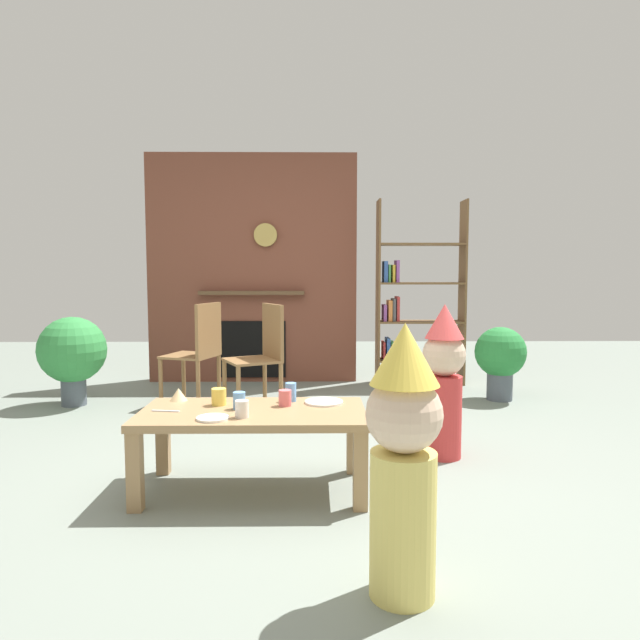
% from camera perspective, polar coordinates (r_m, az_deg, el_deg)
% --- Properties ---
extents(ground_plane, '(12.00, 12.00, 0.00)m').
position_cam_1_polar(ground_plane, '(3.57, -2.40, -14.08)').
color(ground_plane, gray).
extents(brick_fireplace_feature, '(2.20, 0.28, 2.40)m').
position_cam_1_polar(brick_fireplace_feature, '(6.01, -6.87, 5.13)').
color(brick_fireplace_feature, brown).
rests_on(brick_fireplace_feature, ground_plane).
extents(bookshelf, '(0.90, 0.28, 1.90)m').
position_cam_1_polar(bookshelf, '(5.87, 9.41, 1.96)').
color(bookshelf, brown).
rests_on(bookshelf, ground_plane).
extents(coffee_table, '(1.19, 0.60, 0.44)m').
position_cam_1_polar(coffee_table, '(3.02, -6.83, -10.32)').
color(coffee_table, '#9E7A51').
rests_on(coffee_table, ground_plane).
extents(paper_cup_near_left, '(0.07, 0.07, 0.09)m').
position_cam_1_polar(paper_cup_near_left, '(2.85, -7.96, -8.98)').
color(paper_cup_near_left, silver).
rests_on(paper_cup_near_left, coffee_table).
extents(paper_cup_near_right, '(0.06, 0.06, 0.10)m').
position_cam_1_polar(paper_cup_near_right, '(3.17, -3.00, -7.35)').
color(paper_cup_near_right, '#669EE0').
rests_on(paper_cup_near_right, coffee_table).
extents(paper_cup_center, '(0.07, 0.07, 0.09)m').
position_cam_1_polar(paper_cup_center, '(3.03, -8.25, -8.13)').
color(paper_cup_center, '#669EE0').
rests_on(paper_cup_center, coffee_table).
extents(paper_cup_far_left, '(0.07, 0.07, 0.09)m').
position_cam_1_polar(paper_cup_far_left, '(3.07, -3.59, -7.94)').
color(paper_cup_far_left, '#E5666B').
rests_on(paper_cup_far_left, coffee_table).
extents(paper_cup_far_right, '(0.08, 0.08, 0.09)m').
position_cam_1_polar(paper_cup_far_right, '(3.13, -10.28, -7.71)').
color(paper_cup_far_right, '#F2CC4C').
rests_on(paper_cup_far_right, coffee_table).
extents(paper_plate_front, '(0.21, 0.21, 0.01)m').
position_cam_1_polar(paper_plate_front, '(3.14, 0.41, -8.36)').
color(paper_plate_front, white).
rests_on(paper_plate_front, coffee_table).
extents(paper_plate_rear, '(0.16, 0.16, 0.01)m').
position_cam_1_polar(paper_plate_rear, '(2.85, -10.89, -9.80)').
color(paper_plate_rear, white).
rests_on(paper_plate_rear, coffee_table).
extents(birthday_cake_slice, '(0.10, 0.10, 0.07)m').
position_cam_1_polar(birthday_cake_slice, '(3.29, -14.24, -7.37)').
color(birthday_cake_slice, '#EAC68C').
rests_on(birthday_cake_slice, coffee_table).
extents(table_fork, '(0.15, 0.04, 0.01)m').
position_cam_1_polar(table_fork, '(3.06, -15.48, -8.93)').
color(table_fork, silver).
rests_on(table_fork, coffee_table).
extents(child_with_cone_hat, '(0.27, 0.27, 0.99)m').
position_cam_1_polar(child_with_cone_hat, '(2.04, 8.52, -13.36)').
color(child_with_cone_hat, '#E0CC66').
rests_on(child_with_cone_hat, ground_plane).
extents(child_in_pink, '(0.27, 0.27, 0.97)m').
position_cam_1_polar(child_in_pink, '(3.58, 12.50, -5.69)').
color(child_in_pink, '#D13838').
rests_on(child_in_pink, ground_plane).
extents(dining_chair_left, '(0.51, 0.51, 0.90)m').
position_cam_1_polar(dining_chair_left, '(4.93, -12.21, -2.82)').
color(dining_chair_left, olive).
rests_on(dining_chair_left, ground_plane).
extents(dining_chair_middle, '(0.54, 0.54, 0.90)m').
position_cam_1_polar(dining_chair_middle, '(4.65, -5.89, -3.19)').
color(dining_chair_middle, olive).
rests_on(dining_chair_middle, ground_plane).
extents(potted_plant_tall, '(0.46, 0.46, 0.67)m').
position_cam_1_polar(potted_plant_tall, '(5.34, 17.93, -3.53)').
color(potted_plant_tall, '#4C5660').
rests_on(potted_plant_tall, ground_plane).
extents(potted_plant_short, '(0.58, 0.58, 0.78)m').
position_cam_1_polar(potted_plant_short, '(5.32, -23.95, -3.00)').
color(potted_plant_short, '#4C5660').
rests_on(potted_plant_short, ground_plane).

